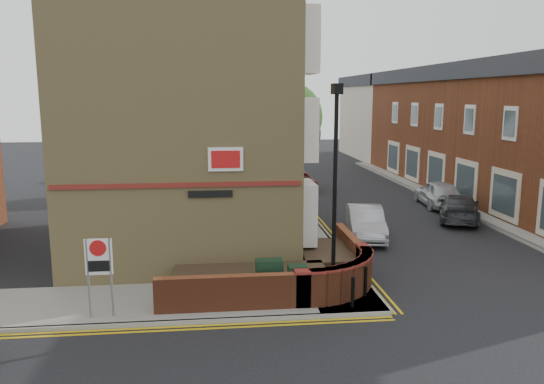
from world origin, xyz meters
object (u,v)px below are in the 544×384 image
(lamppost, at_px, (335,192))
(zone_sign, at_px, (99,263))
(silver_car_near, at_px, (366,222))
(utility_cabinet_large, at_px, (269,279))

(lamppost, distance_m, zone_sign, 6.85)
(silver_car_near, bearing_deg, utility_cabinet_large, -115.77)
(lamppost, relative_size, silver_car_near, 1.52)
(lamppost, bearing_deg, zone_sign, -173.93)
(utility_cabinet_large, relative_size, silver_car_near, 0.29)
(utility_cabinet_large, bearing_deg, lamppost, -3.01)
(utility_cabinet_large, xyz_separation_m, zone_sign, (-4.70, -0.80, 0.92))
(utility_cabinet_large, bearing_deg, silver_car_near, 54.24)
(lamppost, xyz_separation_m, silver_car_near, (3.00, 6.91, -2.66))
(utility_cabinet_large, distance_m, silver_car_near, 8.39)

